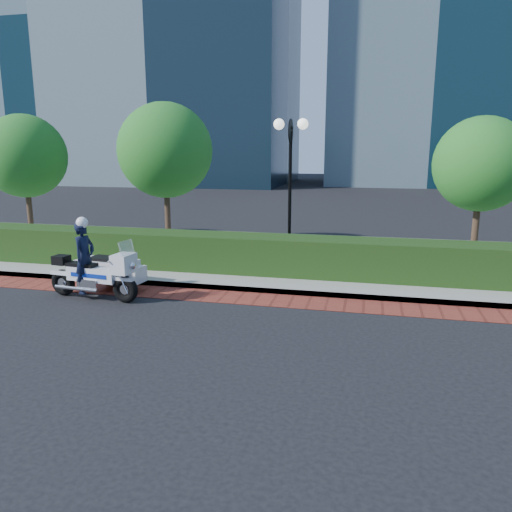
% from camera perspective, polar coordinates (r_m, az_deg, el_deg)
% --- Properties ---
extents(ground, '(120.00, 120.00, 0.00)m').
position_cam_1_polar(ground, '(10.77, -6.14, -6.94)').
color(ground, black).
rests_on(ground, ground).
extents(brick_strip, '(60.00, 1.00, 0.01)m').
position_cam_1_polar(brick_strip, '(12.12, -3.81, -4.66)').
color(brick_strip, maroon).
rests_on(brick_strip, ground).
extents(sidewalk, '(60.00, 8.00, 0.15)m').
position_cam_1_polar(sidewalk, '(16.32, 0.77, 0.06)').
color(sidewalk, gray).
rests_on(sidewalk, ground).
extents(hedge_main, '(18.00, 1.20, 1.00)m').
position_cam_1_polar(hedge_main, '(13.92, -1.34, 0.33)').
color(hedge_main, black).
rests_on(hedge_main, sidewalk).
extents(lamppost, '(1.02, 0.70, 4.21)m').
position_cam_1_polar(lamppost, '(14.99, 3.93, 10.07)').
color(lamppost, black).
rests_on(lamppost, sidewalk).
extents(tree_a, '(3.00, 3.00, 4.58)m').
position_cam_1_polar(tree_a, '(20.32, -24.95, 10.30)').
color(tree_a, '#332319').
rests_on(tree_a, sidewalk).
extents(tree_b, '(3.20, 3.20, 4.89)m').
position_cam_1_polar(tree_b, '(17.51, -10.34, 11.77)').
color(tree_b, '#332319').
rests_on(tree_b, sidewalk).
extents(tree_c, '(2.80, 2.80, 4.30)m').
position_cam_1_polar(tree_c, '(16.39, 24.35, 9.52)').
color(tree_c, '#332319').
rests_on(tree_c, sidewalk).
extents(tower_far_left, '(16.00, 14.00, 34.00)m').
position_cam_1_polar(tower_far_left, '(69.45, -23.66, 22.51)').
color(tower_far_left, black).
rests_on(tower_far_left, ground).
extents(police_motorcycle, '(2.43, 1.83, 1.96)m').
position_cam_1_polar(police_motorcycle, '(12.71, -17.59, -1.31)').
color(police_motorcycle, black).
rests_on(police_motorcycle, ground).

